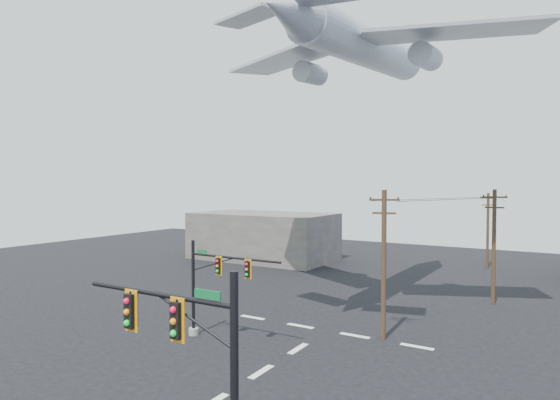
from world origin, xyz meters
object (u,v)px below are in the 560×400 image
Objects in this scene: utility_pole_c at (488,229)px; utility_pole_b at (494,244)px; signal_mast_far at (211,286)px; airliner at (366,47)px; signal_mast_near at (198,378)px; utility_pole_a at (384,261)px.

utility_pole_b is at bearing -97.27° from utility_pole_c.
airliner reaches higher than signal_mast_far.
signal_mast_far is 0.25× the size of airliner.
utility_pole_b is (4.87, 30.51, 1.01)m from signal_mast_near.
utility_pole_b is at bearing -54.31° from airliner.
signal_mast_near is 47.89m from utility_pole_c.
signal_mast_near is 15.36m from signal_mast_far.
utility_pole_b is 1.07× the size of utility_pole_c.
utility_pole_c is (2.36, 30.14, -0.36)m from utility_pole_a.
signal_mast_near is at bearing -52.00° from signal_mast_far.
utility_pole_c is (2.31, 47.83, 0.69)m from signal_mast_near.
signal_mast_near is at bearing -104.85° from utility_pole_a.
utility_pole_c is 0.31× the size of airliner.
signal_mast_far is at bearing 158.41° from airliner.
signal_mast_far is 37.64m from utility_pole_c.
utility_pole_a is 1.01× the size of utility_pole_b.
airliner is at bearing 66.35° from signal_mast_far.
airliner is at bearing -120.82° from utility_pole_c.
utility_pole_b is (4.93, 12.82, -0.04)m from utility_pole_a.
utility_pole_a reaches higher than utility_pole_b.
utility_pole_c is at bearing -13.06° from airliner.
airliner is at bearing 99.13° from signal_mast_near.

